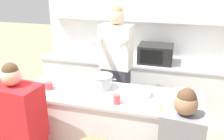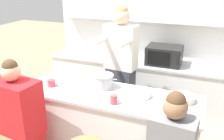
{
  "view_description": "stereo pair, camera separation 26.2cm",
  "coord_description": "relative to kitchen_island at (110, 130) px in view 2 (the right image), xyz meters",
  "views": [
    {
      "loc": [
        0.65,
        -2.3,
        2.11
      ],
      "look_at": [
        0.0,
        0.06,
        1.18
      ],
      "focal_mm": 40.0,
      "sensor_mm": 36.0,
      "label": 1
    },
    {
      "loc": [
        0.9,
        -2.22,
        2.11
      ],
      "look_at": [
        0.0,
        0.06,
        1.18
      ],
      "focal_mm": 40.0,
      "sensor_mm": 36.0,
      "label": 2
    }
  ],
  "objects": [
    {
      "name": "wall_back",
      "position": [
        0.0,
        1.65,
        1.07
      ],
      "size": [
        3.15,
        0.22,
        2.7
      ],
      "color": "silver",
      "rests_on": "ground_plane"
    },
    {
      "name": "person_cooking",
      "position": [
        -0.11,
        0.65,
        0.42
      ],
      "size": [
        0.45,
        0.57,
        1.79
      ],
      "rotation": [
        0.0,
        0.0,
        -0.11
      ],
      "color": "#383842",
      "rests_on": "ground_plane"
    },
    {
      "name": "kitchen_island",
      "position": [
        0.0,
        0.0,
        0.0
      ],
      "size": [
        1.93,
        0.64,
        0.93
      ],
      "color": "black",
      "rests_on": "ground_plane"
    },
    {
      "name": "person_wrapped_blanket",
      "position": [
        -0.74,
        -0.58,
        0.19
      ],
      "size": [
        0.51,
        0.34,
        1.41
      ],
      "rotation": [
        0.0,
        0.0,
        -0.11
      ],
      "color": "red",
      "rests_on": "ground_plane"
    },
    {
      "name": "cooking_pot",
      "position": [
        -0.13,
        0.12,
        0.54
      ],
      "size": [
        0.33,
        0.24,
        0.15
      ],
      "color": "#B7BABC",
      "rests_on": "kitchen_island"
    },
    {
      "name": "coffee_cup_far",
      "position": [
        -0.69,
        -0.06,
        0.5
      ],
      "size": [
        0.12,
        0.09,
        0.08
      ],
      "color": "#DB4C51",
      "rests_on": "kitchen_island"
    },
    {
      "name": "banana_bunch",
      "position": [
        0.6,
        -0.19,
        0.48
      ],
      "size": [
        0.16,
        0.12,
        0.05
      ],
      "color": "yellow",
      "rests_on": "kitchen_island"
    },
    {
      "name": "back_counter",
      "position": [
        0.0,
        1.35,
        -0.03
      ],
      "size": [
        2.92,
        0.63,
        0.89
      ],
      "color": "silver",
      "rests_on": "ground_plane"
    },
    {
      "name": "coffee_cup_near",
      "position": [
        0.12,
        -0.19,
        0.51
      ],
      "size": [
        0.1,
        0.07,
        0.1
      ],
      "color": "#DB4C51",
      "rests_on": "kitchen_island"
    },
    {
      "name": "fruit_bowl",
      "position": [
        0.31,
        0.07,
        0.49
      ],
      "size": [
        0.24,
        0.24,
        0.06
      ],
      "color": "white",
      "rests_on": "kitchen_island"
    },
    {
      "name": "microwave",
      "position": [
        0.33,
        1.32,
        0.55
      ],
      "size": [
        0.5,
        0.39,
        0.27
      ],
      "color": "black",
      "rests_on": "back_counter"
    },
    {
      "name": "mixing_bowl_steel",
      "position": [
        0.75,
        0.12,
        0.49
      ],
      "size": [
        0.23,
        0.23,
        0.06
      ],
      "color": "silver",
      "rests_on": "kitchen_island"
    },
    {
      "name": "potted_plant",
      "position": [
        -0.49,
        1.35,
        0.54
      ],
      "size": [
        0.16,
        0.16,
        0.23
      ],
      "color": "#A86042",
      "rests_on": "back_counter"
    }
  ]
}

